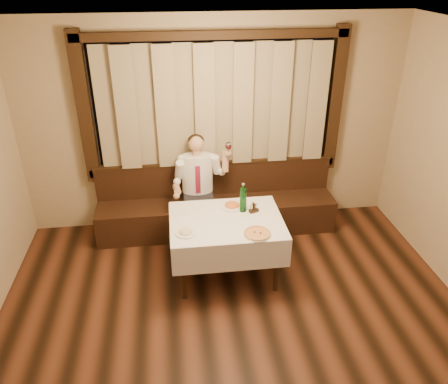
{
  "coord_description": "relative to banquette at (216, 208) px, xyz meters",
  "views": [
    {
      "loc": [
        -0.55,
        -2.43,
        3.35
      ],
      "look_at": [
        0.0,
        1.9,
        1.0
      ],
      "focal_mm": 35.0,
      "sensor_mm": 36.0,
      "label": 1
    }
  ],
  "objects": [
    {
      "name": "room",
      "position": [
        -0.0,
        -1.75,
        1.19
      ],
      "size": [
        5.01,
        6.01,
        2.81
      ],
      "color": "black",
      "rests_on": "ground"
    },
    {
      "name": "banquette",
      "position": [
        0.0,
        0.0,
        0.0
      ],
      "size": [
        3.2,
        0.61,
        0.94
      ],
      "color": "black",
      "rests_on": "ground"
    },
    {
      "name": "dining_table",
      "position": [
        0.0,
        -1.02,
        0.34
      ],
      "size": [
        1.27,
        0.97,
        0.76
      ],
      "color": "black",
      "rests_on": "ground"
    },
    {
      "name": "pizza",
      "position": [
        0.29,
        -1.37,
        0.46
      ],
      "size": [
        0.3,
        0.3,
        0.03
      ],
      "rotation": [
        0.0,
        0.0,
        -0.34
      ],
      "color": "white",
      "rests_on": "dining_table"
    },
    {
      "name": "pasta_red",
      "position": [
        0.11,
        -0.75,
        0.48
      ],
      "size": [
        0.28,
        0.28,
        0.1
      ],
      "rotation": [
        0.0,
        0.0,
        -0.15
      ],
      "color": "white",
      "rests_on": "dining_table"
    },
    {
      "name": "pasta_cream",
      "position": [
        -0.46,
        -1.25,
        0.48
      ],
      "size": [
        0.23,
        0.23,
        0.08
      ],
      "rotation": [
        0.0,
        0.0,
        -0.09
      ],
      "color": "white",
      "rests_on": "dining_table"
    },
    {
      "name": "green_bottle",
      "position": [
        0.22,
        -0.86,
        0.6
      ],
      "size": [
        0.08,
        0.08,
        0.36
      ],
      "rotation": [
        0.0,
        0.0,
        -0.28
      ],
      "color": "#125518",
      "rests_on": "dining_table"
    },
    {
      "name": "table_wine_glass",
      "position": [
        0.24,
        -0.72,
        0.58
      ],
      "size": [
        0.07,
        0.07,
        0.18
      ],
      "rotation": [
        0.0,
        0.0,
        -0.2
      ],
      "color": "white",
      "rests_on": "dining_table"
    },
    {
      "name": "cruet_caddy",
      "position": [
        0.34,
        -0.9,
        0.49
      ],
      "size": [
        0.12,
        0.09,
        0.12
      ],
      "rotation": [
        0.0,
        0.0,
        0.35
      ],
      "color": "black",
      "rests_on": "dining_table"
    },
    {
      "name": "seated_man",
      "position": [
        -0.24,
        -0.09,
        0.5
      ],
      "size": [
        0.76,
        0.57,
        1.39
      ],
      "color": "black",
      "rests_on": "ground"
    }
  ]
}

